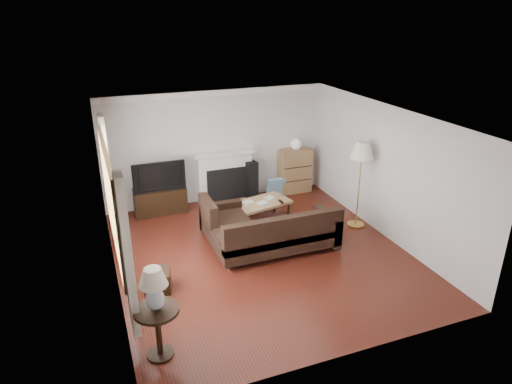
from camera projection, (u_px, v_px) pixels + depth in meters
name	position (u px, v px, depth m)	size (l,w,h in m)	color
room	(262.00, 190.00, 7.71)	(5.10, 5.60, 2.54)	#4D1A11
window	(111.00, 198.00, 6.62)	(0.12, 2.74, 1.54)	olive
curtain_near	(128.00, 257.00, 5.38)	(0.10, 0.35, 2.10)	silver
curtain_far	(108.00, 174.00, 8.00)	(0.10, 0.35, 2.10)	silver
fireplace	(225.00, 176.00, 10.30)	(1.40, 0.26, 1.15)	white
tv_stand	(160.00, 200.00, 9.77)	(1.09, 0.49, 0.54)	black
television	(158.00, 175.00, 9.55)	(1.09, 0.14, 0.63)	black
speaker_left	(174.00, 190.00, 9.87)	(0.25, 0.30, 0.89)	black
speaker_right	(251.00, 180.00, 10.47)	(0.24, 0.29, 0.88)	black
bookshelf	(295.00, 171.00, 10.79)	(0.76, 0.36, 1.04)	olive
globe_lamp	(296.00, 144.00, 10.54)	(0.25, 0.25, 0.25)	white
sectional_sofa	(277.00, 232.00, 8.15)	(2.41, 1.76, 0.78)	black
coffee_table	(261.00, 212.00, 9.33)	(1.18, 0.65, 0.46)	#9A764A
footstool	(157.00, 280.00, 7.12)	(0.40, 0.40, 0.34)	black
floor_lamp	(359.00, 185.00, 8.95)	(0.45, 0.45, 1.76)	#BE9442
side_table	(159.00, 332.00, 5.71)	(0.56, 0.56, 0.70)	black
table_lamp	(154.00, 290.00, 5.47)	(0.35, 0.35, 0.57)	silver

